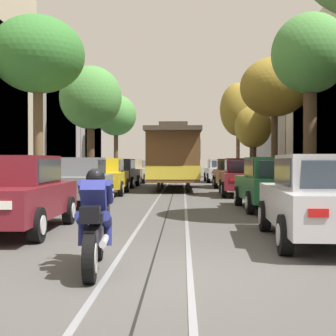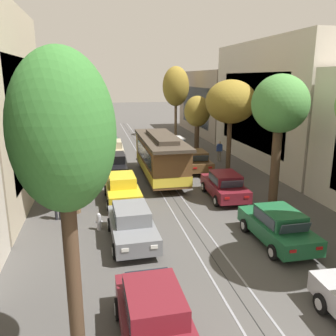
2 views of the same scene
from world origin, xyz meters
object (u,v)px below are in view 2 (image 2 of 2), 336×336
at_px(parked_car_beige_fifth_left, 113,149).
at_px(street_tree_kerb_right_fourth, 197,112).
at_px(street_tree_kerb_left_near, 63,138).
at_px(street_tree_kerb_right_far, 176,87).
at_px(parked_car_green_second_right, 278,226).
at_px(street_tree_kerb_left_fourth, 86,94).
at_px(parked_car_maroon_near_left, 155,319).
at_px(parked_car_grey_second_left, 132,224).
at_px(parked_car_white_fifth_right, 175,145).
at_px(parked_car_maroon_mid_right, 225,185).
at_px(street_tree_kerb_left_mid, 82,99).
at_px(cable_car_trolley, 161,157).
at_px(parked_car_black_fourth_left, 115,164).
at_px(parked_car_green_sixth_left, 108,139).
at_px(pedestrian_on_right_pavement, 57,202).
at_px(pedestrian_on_left_pavement, 219,150).
at_px(street_tree_kerb_right_mid, 231,102).
at_px(street_tree_kerb_right_second, 280,106).
at_px(parked_car_yellow_mid_left, 122,188).
at_px(street_tree_kerb_left_second, 70,103).
at_px(parked_car_brown_fourth_right, 196,160).
at_px(fire_hydrant, 99,221).

distance_m(parked_car_beige_fifth_left, street_tree_kerb_right_fourth, 9.01).
relative_size(street_tree_kerb_left_near, street_tree_kerb_right_far, 0.92).
relative_size(parked_car_green_second_right, street_tree_kerb_left_fourth, 0.62).
relative_size(parked_car_maroon_near_left, street_tree_kerb_right_fourth, 0.82).
height_order(parked_car_grey_second_left, parked_car_white_fifth_right, same).
bearing_deg(parked_car_maroon_mid_right, street_tree_kerb_left_mid, 130.06).
bearing_deg(cable_car_trolley, parked_car_black_fourth_left, 145.56).
relative_size(parked_car_green_sixth_left, parked_car_maroon_mid_right, 1.00).
height_order(parked_car_white_fifth_right, pedestrian_on_right_pavement, pedestrian_on_right_pavement).
height_order(parked_car_green_second_right, pedestrian_on_left_pavement, pedestrian_on_left_pavement).
bearing_deg(street_tree_kerb_right_fourth, street_tree_kerb_left_near, -112.44).
relative_size(street_tree_kerb_left_near, street_tree_kerb_right_mid, 1.11).
xyz_separation_m(parked_car_beige_fifth_left, street_tree_kerb_right_second, (8.36, -13.67, 4.76)).
bearing_deg(parked_car_grey_second_left, parked_car_black_fourth_left, 90.48).
xyz_separation_m(parked_car_yellow_mid_left, parked_car_white_fifth_right, (6.00, 12.62, 0.00)).
bearing_deg(street_tree_kerb_right_second, street_tree_kerb_left_mid, 133.48).
bearing_deg(parked_car_black_fourth_left, pedestrian_on_left_pavement, 16.31).
bearing_deg(pedestrian_on_right_pavement, parked_car_black_fourth_left, 67.34).
height_order(street_tree_kerb_left_mid, street_tree_kerb_right_mid, street_tree_kerb_left_mid).
bearing_deg(parked_car_green_sixth_left, parked_car_white_fifth_right, -38.63).
distance_m(street_tree_kerb_left_fourth, pedestrian_on_right_pavement, 23.04).
relative_size(parked_car_black_fourth_left, street_tree_kerb_right_fourth, 0.82).
relative_size(street_tree_kerb_left_near, street_tree_kerb_left_second, 1.03).
bearing_deg(parked_car_brown_fourth_right, street_tree_kerb_left_fourth, 119.83).
xyz_separation_m(parked_car_black_fourth_left, street_tree_kerb_left_mid, (-2.22, 3.32, 4.58)).
xyz_separation_m(street_tree_kerb_left_near, street_tree_kerb_right_second, (10.49, 9.80, -0.24)).
distance_m(parked_car_black_fourth_left, parked_car_beige_fifth_left, 5.65).
distance_m(parked_car_grey_second_left, fire_hydrant, 2.12).
bearing_deg(cable_car_trolley, pedestrian_on_left_pavement, 38.58).
bearing_deg(parked_car_maroon_mid_right, pedestrian_on_right_pavement, -171.50).
distance_m(street_tree_kerb_left_fourth, street_tree_kerb_right_far, 10.79).
relative_size(street_tree_kerb_left_second, street_tree_kerb_right_mid, 1.08).
relative_size(parked_car_black_fourth_left, street_tree_kerb_right_mid, 0.64).
distance_m(parked_car_yellow_mid_left, parked_car_white_fifth_right, 13.97).
relative_size(parked_car_yellow_mid_left, street_tree_kerb_right_far, 0.52).
height_order(parked_car_maroon_mid_right, fire_hydrant, parked_car_maroon_mid_right).
distance_m(parked_car_yellow_mid_left, street_tree_kerb_right_fourth, 16.11).
bearing_deg(parked_car_grey_second_left, street_tree_kerb_right_second, 20.77).
relative_size(parked_car_green_second_right, cable_car_trolley, 0.48).
bearing_deg(street_tree_kerb_left_mid, parked_car_maroon_near_left, -83.82).
relative_size(parked_car_beige_fifth_left, street_tree_kerb_left_mid, 0.59).
relative_size(street_tree_kerb_left_fourth, pedestrian_on_left_pavement, 4.13).
xyz_separation_m(street_tree_kerb_right_second, street_tree_kerb_right_fourth, (-0.05, 15.49, -1.78)).
xyz_separation_m(street_tree_kerb_right_fourth, pedestrian_on_right_pavement, (-11.84, -15.48, -2.82)).
xyz_separation_m(street_tree_kerb_left_mid, fire_hydrant, (0.90, -13.03, -4.95)).
bearing_deg(street_tree_kerb_right_far, street_tree_kerb_left_near, -106.81).
height_order(parked_car_maroon_near_left, street_tree_kerb_right_fourth, street_tree_kerb_right_fourth).
bearing_deg(street_tree_kerb_left_near, street_tree_kerb_right_second, 43.06).
height_order(parked_car_white_fifth_right, street_tree_kerb_left_fourth, street_tree_kerb_left_fourth).
bearing_deg(parked_car_white_fifth_right, parked_car_beige_fifth_left, -170.23).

